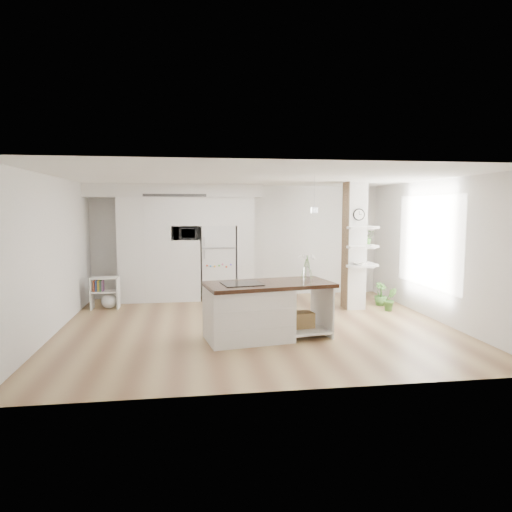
{
  "coord_description": "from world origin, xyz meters",
  "views": [
    {
      "loc": [
        -1.17,
        -8.09,
        2.15
      ],
      "look_at": [
        0.13,
        0.9,
        1.2
      ],
      "focal_mm": 32.0,
      "sensor_mm": 36.0,
      "label": 1
    }
  ],
  "objects_px": {
    "kitchen_island": "(255,310)",
    "floor_plant_a": "(390,299)",
    "refrigerator": "(218,262)",
    "bookshelf": "(106,295)"
  },
  "relations": [
    {
      "from": "kitchen_island",
      "to": "floor_plant_a",
      "type": "bearing_deg",
      "value": 18.31
    },
    {
      "from": "refrigerator",
      "to": "bookshelf",
      "type": "height_order",
      "value": "refrigerator"
    },
    {
      "from": "refrigerator",
      "to": "kitchen_island",
      "type": "xyz_separation_m",
      "value": [
        0.39,
        -3.5,
        -0.39
      ]
    },
    {
      "from": "kitchen_island",
      "to": "bookshelf",
      "type": "relative_size",
      "value": 3.21
    },
    {
      "from": "refrigerator",
      "to": "kitchen_island",
      "type": "relative_size",
      "value": 0.8
    },
    {
      "from": "refrigerator",
      "to": "bookshelf",
      "type": "bearing_deg",
      "value": -162.37
    },
    {
      "from": "refrigerator",
      "to": "floor_plant_a",
      "type": "relative_size",
      "value": 3.48
    },
    {
      "from": "refrigerator",
      "to": "floor_plant_a",
      "type": "height_order",
      "value": "refrigerator"
    },
    {
      "from": "bookshelf",
      "to": "kitchen_island",
      "type": "bearing_deg",
      "value": -43.09
    },
    {
      "from": "refrigerator",
      "to": "floor_plant_a",
      "type": "xyz_separation_m",
      "value": [
        3.49,
        -1.87,
        -0.62
      ]
    }
  ]
}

